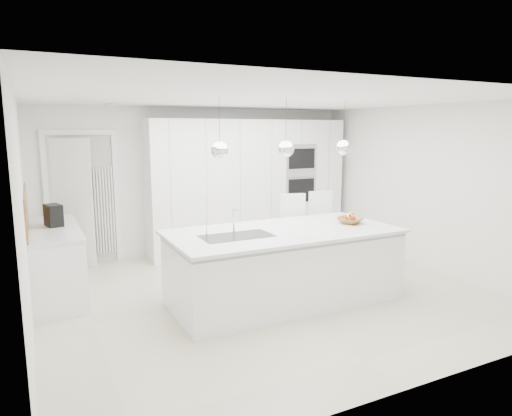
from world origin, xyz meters
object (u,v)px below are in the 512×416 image
espresso_machine (53,215)px  bar_stool_right (326,232)px  fruit_bowl (350,220)px  bar_stool_left (298,236)px  island_base (285,268)px

espresso_machine → bar_stool_right: 3.82m
fruit_bowl → bar_stool_left: bar_stool_left is taller
espresso_machine → bar_stool_right: bar_stool_right is taller
bar_stool_right → island_base: bearing=-135.4°
fruit_bowl → bar_stool_right: bar_stool_right is taller
espresso_machine → bar_stool_left: size_ratio=0.24×
bar_stool_left → island_base: bearing=-116.6°
fruit_bowl → bar_stool_right: (0.19, 0.82, -0.34)m
island_base → bar_stool_right: size_ratio=2.34×
bar_stool_left → bar_stool_right: size_ratio=1.00×
bar_stool_right → fruit_bowl: bearing=-92.9°
bar_stool_left → fruit_bowl: bearing=-52.9°
espresso_machine → fruit_bowl: bearing=-39.5°
espresso_machine → bar_stool_left: 3.33m
fruit_bowl → bar_stool_right: size_ratio=0.27×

